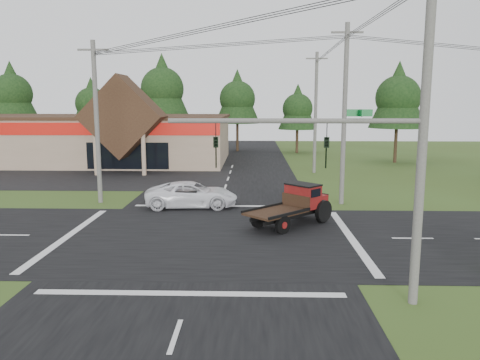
{
  "coord_description": "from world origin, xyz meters",
  "views": [
    {
      "loc": [
        2.19,
        -22.3,
        6.55
      ],
      "look_at": [
        1.44,
        4.1,
        2.2
      ],
      "focal_mm": 35.0,
      "sensor_mm": 36.0,
      "label": 1
    }
  ],
  "objects": [
    {
      "name": "traffic_signal_mast",
      "position": [
        5.82,
        -7.5,
        4.43
      ],
      "size": [
        8.12,
        0.24,
        7.0
      ],
      "color": "#595651",
      "rests_on": "ground"
    },
    {
      "name": "tree_row_d",
      "position": [
        0.0,
        42.0,
        7.38
      ],
      "size": [
        6.16,
        6.16,
        11.11
      ],
      "color": "#332316",
      "rests_on": "ground"
    },
    {
      "name": "tree_row_e",
      "position": [
        8.0,
        40.0,
        6.03
      ],
      "size": [
        5.04,
        5.04,
        9.09
      ],
      "color": "#332316",
      "rests_on": "ground"
    },
    {
      "name": "ground",
      "position": [
        0.0,
        0.0,
        0.0
      ],
      "size": [
        120.0,
        120.0,
        0.0
      ],
      "primitive_type": "plane",
      "color": "#3A4D1B",
      "rests_on": "ground"
    },
    {
      "name": "road_ns",
      "position": [
        0.0,
        0.0,
        0.01
      ],
      "size": [
        12.0,
        120.0,
        0.02
      ],
      "primitive_type": "cube",
      "color": "black",
      "rests_on": "ground"
    },
    {
      "name": "cvs_building",
      "position": [
        -15.7,
        29.57,
        2.78
      ],
      "size": [
        30.4,
        18.2,
        9.19
      ],
      "color": "#9E856B",
      "rests_on": "ground"
    },
    {
      "name": "road_ew",
      "position": [
        0.0,
        0.0,
        0.01
      ],
      "size": [
        120.0,
        12.0,
        0.02
      ],
      "primitive_type": "cube",
      "color": "black",
      "rests_on": "ground"
    },
    {
      "name": "tree_row_c",
      "position": [
        -10.0,
        41.0,
        8.72
      ],
      "size": [
        7.28,
        7.28,
        13.13
      ],
      "color": "#332316",
      "rests_on": "ground"
    },
    {
      "name": "tree_row_a",
      "position": [
        -30.0,
        40.0,
        8.05
      ],
      "size": [
        6.72,
        6.72,
        12.12
      ],
      "color": "#332316",
      "rests_on": "ground"
    },
    {
      "name": "utility_pole_n",
      "position": [
        8.0,
        22.0,
        5.74
      ],
      "size": [
        2.0,
        0.3,
        11.2
      ],
      "color": "#595651",
      "rests_on": "ground"
    },
    {
      "name": "tree_row_b",
      "position": [
        -20.0,
        42.0,
        6.7
      ],
      "size": [
        5.6,
        5.6,
        10.1
      ],
      "color": "#332316",
      "rests_on": "ground"
    },
    {
      "name": "antique_flatbed_truck",
      "position": [
        4.19,
        2.35,
        1.11
      ],
      "size": [
        5.19,
        5.16,
        2.22
      ],
      "primitive_type": null,
      "rotation": [
        0.0,
        0.0,
        -0.79
      ],
      "color": "#630E0E",
      "rests_on": "ground"
    },
    {
      "name": "tree_side_ne",
      "position": [
        18.0,
        30.0,
        7.38
      ],
      "size": [
        6.16,
        6.16,
        11.11
      ],
      "color": "#332316",
      "rests_on": "ground"
    },
    {
      "name": "white_pickup",
      "position": [
        -1.72,
        6.8,
        0.8
      ],
      "size": [
        5.95,
        3.04,
        1.61
      ],
      "primitive_type": "imported",
      "rotation": [
        0.0,
        0.0,
        1.64
      ],
      "color": "white",
      "rests_on": "ground"
    },
    {
      "name": "utility_pole_nw",
      "position": [
        -8.0,
        8.0,
        5.39
      ],
      "size": [
        2.0,
        0.3,
        10.5
      ],
      "color": "#595651",
      "rests_on": "ground"
    },
    {
      "name": "utility_pole_nr",
      "position": [
        7.5,
        -7.5,
        5.64
      ],
      "size": [
        2.0,
        0.3,
        11.0
      ],
      "color": "#595651",
      "rests_on": "ground"
    },
    {
      "name": "parking_apron",
      "position": [
        -14.0,
        19.0,
        0.01
      ],
      "size": [
        28.0,
        14.0,
        0.02
      ],
      "primitive_type": "cube",
      "color": "black",
      "rests_on": "ground"
    },
    {
      "name": "utility_pole_ne",
      "position": [
        8.0,
        8.0,
        5.89
      ],
      "size": [
        2.0,
        0.3,
        11.5
      ],
      "color": "#595651",
      "rests_on": "ground"
    }
  ]
}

